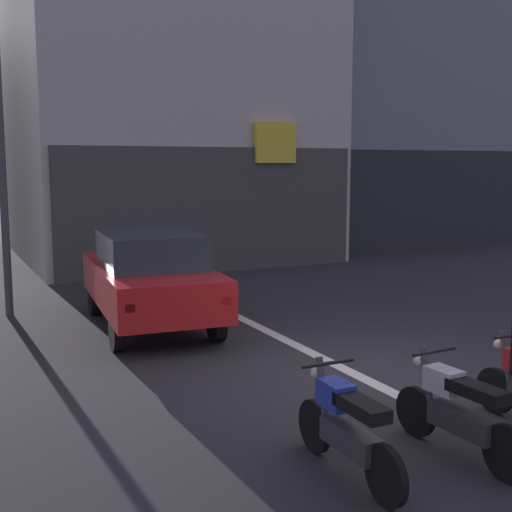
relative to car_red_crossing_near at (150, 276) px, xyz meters
The scene contains 6 objects.
ground_plane 4.28m from the car_red_crossing_near, 66.59° to the right, with size 120.00×120.00×0.00m, color #2B2B30.
lane_centre_line 2.86m from the car_red_crossing_near, 52.41° to the left, with size 0.20×18.00×0.01m, color silver.
building_far_right 16.74m from the car_red_crossing_near, 37.49° to the left, with size 10.90×7.22×13.66m.
car_red_crossing_near is the anchor object (origin of this frame).
motorcycle_blue_row_leftmost 6.06m from the car_red_crossing_near, 90.71° to the right, with size 0.55×1.67×0.98m.
motorcycle_white_row_left_mid 6.30m from the car_red_crossing_near, 79.94° to the right, with size 0.55×1.67×0.98m.
Camera 1 is at (-4.96, -6.91, 2.79)m, focal length 46.56 mm.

